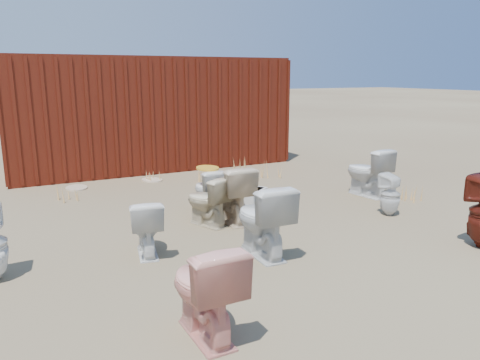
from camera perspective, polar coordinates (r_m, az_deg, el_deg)
name	(u,v)px	position (r m, az deg, el deg)	size (l,w,h in m)	color
ground	(260,228)	(6.40, 2.47, -5.87)	(100.00, 100.00, 0.00)	brown
shipping_container	(147,112)	(10.92, -11.22, 8.13)	(6.00, 2.40, 2.40)	#510E0D
toilet_front_a	(146,227)	(5.51, -11.39, -5.61)	(0.37, 0.65, 0.67)	white
toilet_front_pink	(204,289)	(3.77, -4.36, -13.10)	(0.45, 0.79, 0.81)	#ED9889
toilet_front_c	(262,220)	(5.35, 2.73, -4.84)	(0.48, 0.84, 0.86)	silver
toilet_front_e	(368,172)	(8.26, 15.29, 0.95)	(0.46, 0.81, 0.83)	white
toilet_back_beige_left	(207,201)	(6.43, -4.02, -2.57)	(0.39, 0.68, 0.70)	beige
toilet_back_beige_right	(232,194)	(6.55, -1.03, -1.69)	(0.46, 0.80, 0.82)	beige
toilet_back_yellowlid	(208,190)	(7.13, -3.94, -1.21)	(0.36, 0.64, 0.65)	silver
toilet_back_e	(390,195)	(7.23, 17.85, -1.71)	(0.28, 0.29, 0.63)	white
yellow_lid	(208,168)	(7.06, -3.98, 1.46)	(0.33, 0.41, 0.03)	gold
loose_tank	(255,201)	(7.06, 1.82, -2.60)	(0.50, 0.20, 0.35)	white
loose_lid_near	(76,188)	(9.06, -19.31, -0.90)	(0.38, 0.49, 0.02)	#C7B290
loose_lid_far	(152,180)	(9.35, -10.68, 0.02)	(0.36, 0.47, 0.02)	beige
weed_clump_a	(69,192)	(8.23, -20.09, -1.44)	(0.36, 0.36, 0.26)	tan
weed_clump_b	(206,175)	(9.07, -4.13, 0.65)	(0.32, 0.32, 0.28)	tan
weed_clump_c	(270,170)	(9.43, 3.66, 1.26)	(0.36, 0.36, 0.33)	tan
weed_clump_d	(154,175)	(9.34, -10.50, 0.65)	(0.30, 0.30, 0.23)	tan
weed_clump_e	(239,166)	(9.76, -0.09, 1.67)	(0.34, 0.34, 0.32)	tan
weed_clump_f	(412,193)	(8.22, 20.19, -1.47)	(0.28, 0.28, 0.26)	tan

